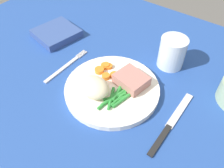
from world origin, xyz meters
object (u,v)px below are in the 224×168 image
object	(u,v)px
fork	(66,66)
knife	(171,124)
dinner_plate	(112,89)
meat_portion	(131,80)
water_glass	(172,54)
napkin	(56,33)

from	to	relation	value
fork	knife	xyz separation A→B (cm)	(33.16, -0.03, -0.00)
fork	knife	distance (cm)	33.16
dinner_plate	meat_portion	size ratio (longest dim) A/B	3.15
water_glass	dinner_plate	bearing A→B (deg)	-111.87
fork	napkin	distance (cm)	15.80
knife	water_glass	size ratio (longest dim) A/B	2.31
knife	water_glass	bearing A→B (deg)	120.79
meat_portion	water_glass	bearing A→B (deg)	74.38
meat_portion	water_glass	world-z (taller)	water_glass
fork	napkin	size ratio (longest dim) A/B	1.30
fork	dinner_plate	bearing A→B (deg)	5.15
knife	napkin	distance (cm)	47.02
fork	water_glass	bearing A→B (deg)	42.36
fork	knife	bearing A→B (deg)	4.19
dinner_plate	water_glass	xyz separation A→B (cm)	(7.30, 18.18, 3.00)
dinner_plate	knife	size ratio (longest dim) A/B	1.19
napkin	knife	bearing A→B (deg)	-10.98
dinner_plate	fork	distance (cm)	16.22
meat_portion	water_glass	distance (cm)	14.93
knife	napkin	world-z (taller)	napkin
fork	napkin	world-z (taller)	napkin
dinner_plate	water_glass	size ratio (longest dim) A/B	2.75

